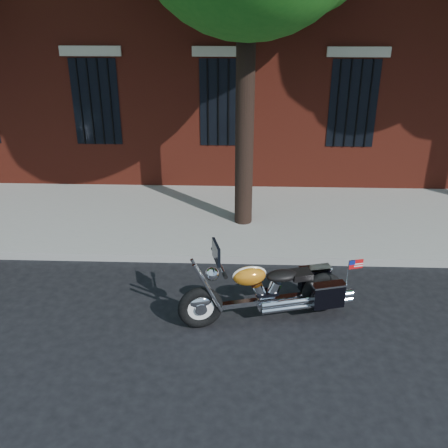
{
  "coord_description": "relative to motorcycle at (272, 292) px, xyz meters",
  "views": [
    {
      "loc": [
        0.47,
        -6.69,
        4.37
      ],
      "look_at": [
        0.18,
        0.8,
        1.02
      ],
      "focal_mm": 40.0,
      "sensor_mm": 36.0,
      "label": 1
    }
  ],
  "objects": [
    {
      "name": "ground",
      "position": [
        -0.94,
        0.37,
        -0.45
      ],
      "size": [
        120.0,
        120.0,
        0.0
      ],
      "primitive_type": "plane",
      "color": "black",
      "rests_on": "ground"
    },
    {
      "name": "sidewalk",
      "position": [
        -0.94,
        3.63,
        -0.38
      ],
      "size": [
        40.0,
        3.6,
        0.15
      ],
      "primitive_type": "cube",
      "color": "gray",
      "rests_on": "ground"
    },
    {
      "name": "curb",
      "position": [
        -0.94,
        1.75,
        -0.38
      ],
      "size": [
        40.0,
        0.16,
        0.15
      ],
      "primitive_type": "cube",
      "color": "gray",
      "rests_on": "ground"
    },
    {
      "name": "motorcycle",
      "position": [
        0.0,
        0.0,
        0.0
      ],
      "size": [
        2.66,
        1.17,
        1.34
      ],
      "rotation": [
        0.0,
        0.0,
        0.26
      ],
      "color": "black",
      "rests_on": "ground"
    }
  ]
}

